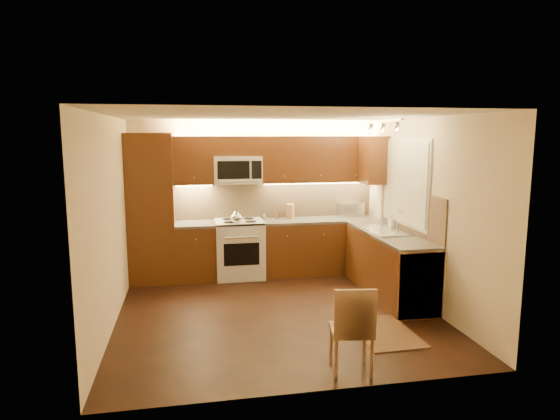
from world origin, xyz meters
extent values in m
cube|color=black|center=(0.00, 0.00, 0.00)|extent=(4.00, 4.00, 0.01)
cube|color=beige|center=(0.00, 0.00, 2.50)|extent=(4.00, 4.00, 0.01)
cube|color=beige|center=(0.00, 2.00, 1.25)|extent=(4.00, 0.01, 2.50)
cube|color=beige|center=(0.00, -2.00, 1.25)|extent=(4.00, 0.01, 2.50)
cube|color=beige|center=(-2.00, 0.00, 1.25)|extent=(0.01, 4.00, 2.50)
cube|color=beige|center=(2.00, 0.00, 1.25)|extent=(0.01, 4.00, 2.50)
cube|color=#48290F|center=(-1.65, 1.70, 1.15)|extent=(0.70, 0.60, 2.30)
cube|color=#48290F|center=(-0.99, 1.70, 0.43)|extent=(0.62, 0.60, 0.86)
cube|color=#373432|center=(-0.99, 1.70, 0.88)|extent=(0.62, 0.60, 0.04)
cube|color=#48290F|center=(1.04, 1.70, 0.43)|extent=(1.92, 0.60, 0.86)
cube|color=#373432|center=(1.04, 1.70, 0.88)|extent=(1.92, 0.60, 0.04)
cube|color=#48290F|center=(1.70, 0.40, 0.43)|extent=(0.60, 2.00, 0.86)
cube|color=#373432|center=(1.70, 0.40, 0.88)|extent=(0.60, 2.00, 0.04)
cube|color=silver|center=(1.70, -0.30, 0.43)|extent=(0.58, 0.60, 0.84)
cube|color=tan|center=(0.35, 1.99, 1.20)|extent=(3.30, 0.02, 0.60)
cube|color=tan|center=(1.99, 0.40, 1.20)|extent=(0.02, 2.00, 0.60)
cube|color=#48290F|center=(-0.99, 1.82, 1.88)|extent=(0.62, 0.35, 0.75)
cube|color=#48290F|center=(1.04, 1.82, 1.88)|extent=(1.92, 0.35, 0.75)
cube|color=#48290F|center=(-0.30, 1.82, 2.09)|extent=(0.76, 0.35, 0.31)
cube|color=#48290F|center=(1.82, 1.40, 1.88)|extent=(0.35, 0.50, 0.75)
cube|color=silver|center=(1.99, 0.55, 1.60)|extent=(0.03, 1.44, 1.24)
cube|color=silver|center=(1.97, 0.55, 1.60)|extent=(0.02, 1.36, 1.16)
cube|color=silver|center=(1.55, 0.40, 2.46)|extent=(0.04, 1.20, 0.03)
cube|color=silver|center=(1.62, 1.87, 1.02)|extent=(0.44, 0.36, 0.24)
cube|color=#8F6440|center=(0.57, 1.86, 1.02)|extent=(0.17, 0.20, 0.24)
cylinder|color=silver|center=(0.14, 1.94, 0.94)|extent=(0.06, 0.06, 0.08)
cylinder|color=brown|center=(0.34, 1.86, 0.95)|extent=(0.06, 0.06, 0.09)
cylinder|color=silver|center=(0.14, 1.80, 0.95)|extent=(0.06, 0.06, 0.10)
cylinder|color=#915F2B|center=(0.57, 1.94, 0.95)|extent=(0.05, 0.05, 0.11)
imported|color=white|center=(1.91, 0.83, 0.99)|extent=(0.10, 0.10, 0.17)
cube|color=black|center=(1.10, -0.90, 0.01)|extent=(0.68, 1.00, 0.01)
camera|label=1|loc=(-1.08, -5.90, 2.27)|focal=31.10mm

